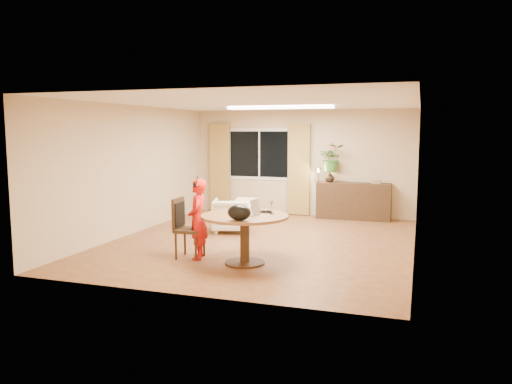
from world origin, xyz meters
TOP-DOWN VIEW (x-y plane):
  - floor at (0.00, 0.00)m, footprint 6.50×6.50m
  - ceiling at (0.00, 0.00)m, footprint 6.50×6.50m
  - wall_back at (0.00, 3.25)m, footprint 5.50×0.00m
  - wall_left at (-2.75, 0.00)m, footprint 0.00×6.50m
  - wall_right at (2.75, 0.00)m, footprint 0.00×6.50m
  - window at (-1.10, 3.23)m, footprint 1.70×0.03m
  - curtain_left at (-2.15, 3.15)m, footprint 0.55×0.08m
  - curtain_right at (-0.05, 3.15)m, footprint 0.55×0.08m
  - ceiling_panel at (0.00, 1.20)m, footprint 2.20×0.35m
  - dining_table at (0.21, -1.58)m, footprint 1.37×1.37m
  - dining_chair at (-0.77, -1.52)m, footprint 0.49×0.45m
  - child at (-0.62, -1.52)m, footprint 0.56×0.46m
  - laptop at (0.21, -1.56)m, footprint 0.42×0.30m
  - tumbler at (0.27, -1.30)m, footprint 0.08×0.08m
  - wine_glass at (0.59, -1.37)m, footprint 0.08×0.08m
  - pot_lid at (0.46, -1.24)m, footprint 0.21×0.21m
  - handbag at (0.31, -2.09)m, footprint 0.36×0.21m
  - armchair at (-0.90, 0.71)m, footprint 0.91×0.92m
  - throw at (-0.61, 0.66)m, footprint 0.45×0.55m
  - sideboard at (1.32, 3.01)m, footprint 1.73×0.42m
  - vase at (0.74, 3.01)m, footprint 0.29×0.29m
  - bouquet at (0.79, 3.01)m, footprint 0.71×0.66m
  - book_stack at (1.84, 3.01)m, footprint 0.21×0.16m
  - desk_lamp at (0.48, 2.96)m, footprint 0.15×0.15m

SIDE VIEW (x-z plane):
  - floor at x=0.00m, z-range 0.00..0.00m
  - armchair at x=-0.90m, z-range 0.00..0.68m
  - sideboard at x=1.32m, z-range 0.00..0.87m
  - dining_chair at x=-0.77m, z-range 0.00..0.99m
  - dining_table at x=0.21m, z-range 0.22..1.01m
  - child at x=-0.62m, z-range 0.00..1.31m
  - throw at x=-0.61m, z-range 0.68..0.71m
  - pot_lid at x=0.46m, z-range 0.78..0.82m
  - tumbler at x=0.27m, z-range 0.78..0.89m
  - wine_glass at x=0.59m, z-range 0.78..0.99m
  - handbag at x=0.31m, z-range 0.78..1.02m
  - book_stack at x=1.84m, z-range 0.87..0.95m
  - laptop at x=0.21m, z-range 0.78..1.04m
  - vase at x=0.74m, z-range 0.87..1.11m
  - desk_lamp at x=0.48m, z-range 0.87..1.22m
  - curtain_left at x=-2.15m, z-range 0.02..2.27m
  - curtain_right at x=-0.05m, z-range 0.02..2.27m
  - wall_back at x=0.00m, z-range -1.45..4.05m
  - wall_left at x=-2.75m, z-range -1.95..4.55m
  - wall_right at x=2.75m, z-range -1.95..4.55m
  - bouquet at x=0.79m, z-range 1.11..1.77m
  - window at x=-1.10m, z-range 0.85..2.15m
  - ceiling_panel at x=0.00m, z-range 2.54..2.59m
  - ceiling at x=0.00m, z-range 2.60..2.60m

